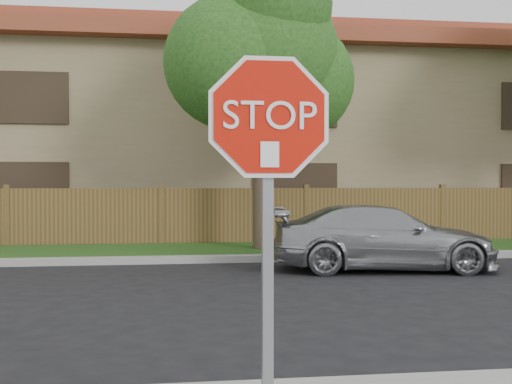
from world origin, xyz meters
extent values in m
cube|color=gray|center=(0.00, 8.15, 0.07)|extent=(70.00, 0.30, 0.15)
cube|color=#1E4714|center=(0.00, 9.80, 0.06)|extent=(70.00, 3.00, 0.12)
cube|color=#543C1D|center=(0.00, 11.40, 0.80)|extent=(70.00, 0.12, 1.60)
cube|color=#907F59|center=(0.00, 17.00, 3.00)|extent=(34.00, 8.00, 6.00)
cube|color=brown|center=(0.00, 17.00, 6.25)|extent=(35.20, 9.20, 0.50)
cube|color=brown|center=(0.00, 17.00, 6.85)|extent=(33.00, 5.50, 0.70)
cylinder|color=#382B21|center=(2.50, 9.70, 1.96)|extent=(0.44, 0.44, 3.92)
sphere|color=#1C4415|center=(2.50, 9.70, 4.90)|extent=(3.80, 3.80, 3.80)
sphere|color=#1C4415|center=(3.40, 10.00, 4.34)|extent=(3.00, 3.00, 3.00)
sphere|color=#1C4415|center=(1.70, 9.30, 4.62)|extent=(3.20, 3.20, 3.20)
sphere|color=#1C4415|center=(2.70, 9.10, 5.95)|extent=(2.80, 2.80, 2.80)
cube|color=gray|center=(0.99, -1.44, 1.25)|extent=(0.06, 0.06, 2.30)
cylinder|color=white|center=(0.99, -1.50, 2.15)|extent=(1.01, 0.02, 1.01)
cylinder|color=#BD1407|center=(0.99, -1.51, 2.15)|extent=(0.93, 0.02, 0.93)
cube|color=white|center=(0.99, -1.53, 1.93)|extent=(0.11, 0.00, 0.15)
imported|color=#9B9EA2|center=(4.53, 6.59, 0.65)|extent=(4.65, 2.30, 1.30)
camera|label=1|loc=(0.46, -4.98, 1.77)|focal=42.00mm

